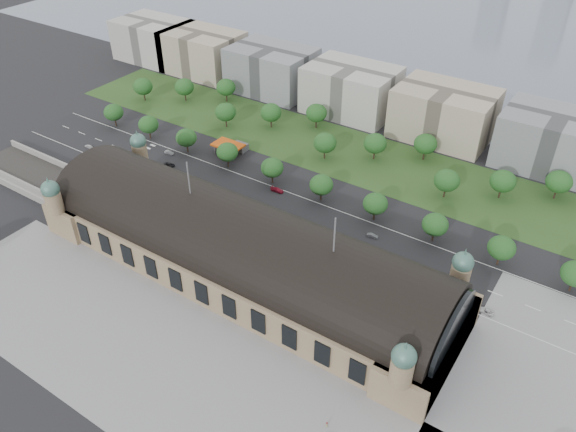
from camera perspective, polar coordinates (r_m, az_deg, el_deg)
The scene contains 55 objects.
ground at distance 194.78m, azimuth -4.72°, elevation -5.74°, with size 900.00×900.00×0.00m, color black.
station at distance 188.11m, azimuth -4.87°, elevation -3.41°, with size 150.00×48.40×44.30m.
track_cutting at distance 264.39m, azimuth -24.35°, elevation 3.42°, with size 70.00×24.00×3.10m.
plaza_south at distance 168.14m, azimuth -11.36°, elevation -15.28°, with size 190.00×48.00×0.12m, color gray.
plaza_east at distance 171.25m, azimuth 25.41°, elevation -18.02°, with size 56.00×100.00×0.12m, color gray.
road_slab at distance 228.07m, azimuth -2.92°, elevation 1.41°, with size 260.00×26.00×0.10m, color black.
grass_belt at distance 265.35m, azimuth 5.00°, elevation 6.70°, with size 300.00×45.00×0.10m, color #2B491D.
petrol_station at distance 262.70m, azimuth -5.45°, elevation 7.09°, with size 14.00×13.00×5.05m.
lake at distance 439.75m, azimuth 20.69°, elevation 16.72°, with size 700.00×320.00×0.08m, color slate.
office_0 at distance 378.20m, azimuth -13.44°, elevation 17.01°, with size 45.00×32.00×24.00m, color #B5B2AB.
office_1 at distance 351.53m, azimuth -8.64°, elevation 16.13°, with size 45.00×32.00×24.00m, color #B1A28B.
office_2 at distance 322.09m, azimuth -1.67°, elevation 14.64°, with size 45.00×32.00×24.00m, color gray.
office_3 at distance 298.18m, azimuth 6.43°, elevation 12.62°, with size 45.00×32.00×24.00m, color #B5B2AB.
office_4 at distance 281.21m, azimuth 15.55°, elevation 10.01°, with size 45.00×32.00×24.00m, color #B1A28B.
office_5 at distance 272.48m, azimuth 25.37°, elevation 6.88°, with size 45.00×32.00×24.00m, color gray.
tree_row_0 at distance 295.86m, azimuth -17.30°, elevation 10.02°, with size 9.60×9.60×11.52m.
tree_row_1 at distance 279.05m, azimuth -13.99°, elevation 9.01°, with size 9.60×9.60×11.52m.
tree_row_2 at distance 263.36m, azimuth -10.30°, elevation 7.83°, with size 9.60×9.60×11.52m.
tree_row_3 at distance 248.99m, azimuth -6.18°, elevation 6.48°, with size 9.60×9.60×11.52m.
tree_row_4 at distance 236.20m, azimuth -1.62°, elevation 4.93°, with size 9.60×9.60×11.52m.
tree_row_5 at distance 225.24m, azimuth 3.40°, elevation 3.18°, with size 9.60×9.60×11.52m.
tree_row_6 at distance 216.41m, azimuth 8.87°, elevation 1.24°, with size 9.60×9.60×11.52m.
tree_row_7 at distance 209.95m, azimuth 14.72°, elevation -0.85°, with size 9.60×9.60×11.52m.
tree_row_8 at distance 206.11m, azimuth 20.88°, elevation -3.04°, with size 9.60×9.60×11.52m.
tree_row_9 at distance 205.02m, azimuth 27.21°, elevation -5.24°, with size 9.60×9.60×11.52m.
tree_belt_0 at distance 320.21m, azimuth -14.53°, elevation 12.62°, with size 10.40×10.40×12.48m.
tree_belt_1 at distance 315.01m, azimuth -10.49°, elevation 12.77°, with size 10.40×10.40×12.48m.
tree_belt_2 at distance 311.34m, azimuth -6.33°, elevation 12.87°, with size 10.40×10.40×12.48m.
tree_belt_3 at distance 283.42m, azimuth -6.36°, elevation 10.45°, with size 10.40×10.40×12.48m.
tree_belt_4 at distance 281.40m, azimuth -1.74°, elevation 10.47°, with size 10.40×10.40×12.48m.
tree_belt_5 at distance 281.17m, azimuth 2.91°, elevation 10.41°, with size 10.40×10.40×12.48m.
tree_belt_6 at distance 254.19m, azimuth 3.78°, elevation 7.43°, with size 10.40×10.40×12.48m.
tree_belt_7 at distance 256.21m, azimuth 8.84°, elevation 7.31°, with size 10.40×10.40×12.48m.
tree_belt_8 at distance 260.15m, azimuth 13.79°, elevation 7.13°, with size 10.40×10.40×12.48m.
tree_belt_9 at distance 235.38m, azimuth 15.83°, elevation 3.50°, with size 10.40×10.40×12.48m.
tree_belt_10 at distance 242.06m, azimuth 20.99°, elevation 3.33°, with size 10.40×10.40×12.48m.
tree_belt_11 at distance 250.59m, azimuth 25.83°, elevation 3.15°, with size 10.40×10.40×12.48m.
traffic_car_0 at distance 282.10m, azimuth -19.59°, elevation 6.69°, with size 1.70×4.23×1.44m, color silver.
traffic_car_1 at distance 266.55m, azimuth -11.99°, elevation 6.34°, with size 1.59×4.57×1.50m, color #9799A0.
traffic_car_2 at distance 256.94m, azimuth -12.02°, elevation 5.13°, with size 2.50×5.42×1.51m, color black.
traffic_car_3 at distance 233.82m, azimuth -1.11°, elevation 2.67°, with size 2.30×5.67×1.65m, color maroon.
traffic_car_4 at distance 214.29m, azimuth 1.65°, elevation -0.88°, with size 1.72×4.26×1.45m, color #1A1741.
traffic_car_5 at distance 211.19m, azimuth 8.57°, elevation -1.99°, with size 1.46×4.19×1.38m, color slate.
traffic_car_6 at distance 190.52m, azimuth 19.48°, elevation -9.10°, with size 2.24×4.86×1.35m, color silver.
parked_car_0 at distance 255.18m, azimuth -15.76°, elevation 4.29°, with size 1.62×4.64×1.53m, color black.
parked_car_1 at distance 244.43m, azimuth -13.50°, elevation 3.17°, with size 2.42×5.25×1.46m, color maroon.
parked_car_2 at distance 235.00m, azimuth -11.65°, elevation 1.98°, with size 1.86×4.58×1.33m, color #192846.
parked_car_3 at distance 245.76m, azimuth -13.38°, elevation 3.40°, with size 1.81×4.51×1.54m, color #5A5E61.
parked_car_4 at distance 229.66m, azimuth -8.83°, elevation 1.49°, with size 1.64×4.70×1.55m, color #BCBBBE.
parked_car_5 at distance 233.66m, azimuth -11.27°, elevation 1.84°, with size 2.40×5.20×1.45m, color gray.
parked_car_6 at distance 229.08m, azimuth -8.47°, elevation 1.43°, with size 2.19×5.40×1.57m, color black.
bus_west at distance 210.05m, azimuth -0.10°, elevation -1.40°, with size 2.89×12.34×3.44m, color #B3441C.
bus_mid at distance 209.60m, azimuth 0.12°, elevation -1.48°, with size 2.96×12.64×3.52m, color silver.
bus_east at distance 198.92m, azimuth 10.03°, elevation -4.63°, with size 2.60×11.11×3.10m, color beige.
pedestrian_0 at distance 154.54m, azimuth 3.96°, elevation -20.38°, with size 0.82×0.47×1.68m, color gray.
Camera 1 is at (93.31, -111.81, 129.35)m, focal length 35.00 mm.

